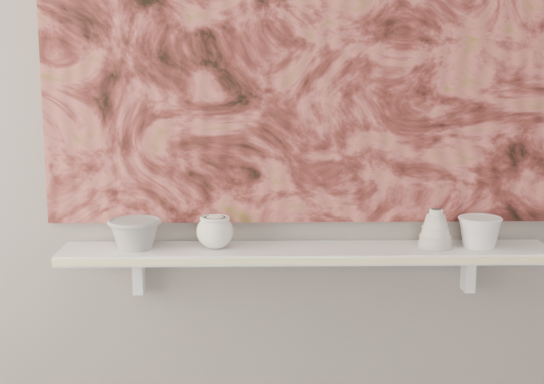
{
  "coord_description": "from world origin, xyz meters",
  "views": [
    {
      "loc": [
        -0.14,
        -0.6,
        1.46
      ],
      "look_at": [
        -0.1,
        1.49,
        1.1
      ],
      "focal_mm": 50.0,
      "sensor_mm": 36.0,
      "label": 1
    }
  ],
  "objects_px": {
    "cup_cream": "(215,232)",
    "bell_vessel": "(435,228)",
    "bowl_grey": "(135,234)",
    "shelf": "(306,253)",
    "painting": "(306,31)",
    "bowl_white": "(480,232)"
  },
  "relations": [
    {
      "from": "cup_cream",
      "to": "bell_vessel",
      "type": "xyz_separation_m",
      "value": [
        0.63,
        0.0,
        0.01
      ]
    },
    {
      "from": "bowl_grey",
      "to": "cup_cream",
      "type": "bearing_deg",
      "value": 0.0
    },
    {
      "from": "shelf",
      "to": "bell_vessel",
      "type": "height_order",
      "value": "bell_vessel"
    },
    {
      "from": "painting",
      "to": "cup_cream",
      "type": "distance_m",
      "value": 0.62
    },
    {
      "from": "cup_cream",
      "to": "bowl_grey",
      "type": "bearing_deg",
      "value": 180.0
    },
    {
      "from": "shelf",
      "to": "bell_vessel",
      "type": "relative_size",
      "value": 12.54
    },
    {
      "from": "bell_vessel",
      "to": "bowl_white",
      "type": "relative_size",
      "value": 0.9
    },
    {
      "from": "cup_cream",
      "to": "bowl_white",
      "type": "xyz_separation_m",
      "value": [
        0.76,
        0.0,
        -0.0
      ]
    },
    {
      "from": "bowl_grey",
      "to": "bell_vessel",
      "type": "bearing_deg",
      "value": 0.0
    },
    {
      "from": "bell_vessel",
      "to": "cup_cream",
      "type": "bearing_deg",
      "value": 180.0
    },
    {
      "from": "bowl_grey",
      "to": "bowl_white",
      "type": "bearing_deg",
      "value": 0.0
    },
    {
      "from": "bowl_white",
      "to": "cup_cream",
      "type": "bearing_deg",
      "value": 180.0
    },
    {
      "from": "bowl_grey",
      "to": "shelf",
      "type": "bearing_deg",
      "value": 0.0
    },
    {
      "from": "painting",
      "to": "bowl_grey",
      "type": "xyz_separation_m",
      "value": [
        -0.49,
        -0.08,
        -0.57
      ]
    },
    {
      "from": "bowl_grey",
      "to": "bell_vessel",
      "type": "xyz_separation_m",
      "value": [
        0.86,
        0.0,
        0.01
      ]
    },
    {
      "from": "shelf",
      "to": "bowl_grey",
      "type": "bearing_deg",
      "value": 180.0
    },
    {
      "from": "shelf",
      "to": "bowl_white",
      "type": "relative_size",
      "value": 11.28
    },
    {
      "from": "cup_cream",
      "to": "bowl_white",
      "type": "height_order",
      "value": "cup_cream"
    },
    {
      "from": "painting",
      "to": "shelf",
      "type": "bearing_deg",
      "value": -90.0
    },
    {
      "from": "shelf",
      "to": "cup_cream",
      "type": "relative_size",
      "value": 13.23
    },
    {
      "from": "shelf",
      "to": "bowl_grey",
      "type": "relative_size",
      "value": 9.15
    },
    {
      "from": "bowl_white",
      "to": "painting",
      "type": "bearing_deg",
      "value": 170.83
    }
  ]
}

